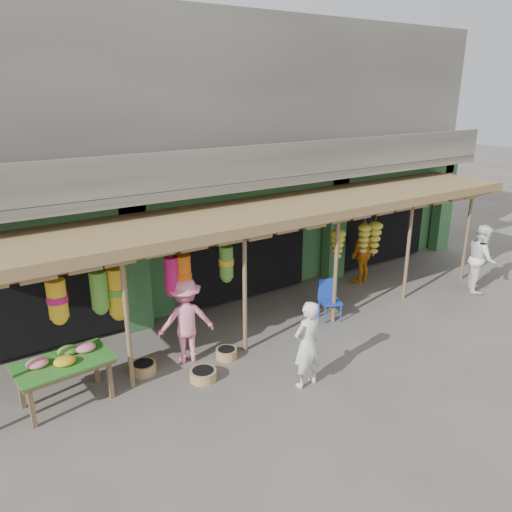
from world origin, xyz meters
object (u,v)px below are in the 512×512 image
person_shopper (186,320)px  person_right (482,258)px  flower_table (64,363)px  person_front (307,344)px  blue_chair (329,297)px  person_vendor (363,252)px

person_shopper → person_right: bearing=-174.3°
flower_table → person_front: bearing=-31.4°
person_front → person_shopper: bearing=-58.5°
person_front → person_shopper: person_shopper is taller
person_front → person_right: (6.89, 0.98, 0.08)m
person_right → person_front: bearing=146.5°
flower_table → person_right: size_ratio=0.90×
blue_chair → person_right: 4.72m
person_right → person_vendor: bearing=93.5°
person_vendor → person_shopper: bearing=-2.2°
person_shopper → blue_chair: bearing=-168.6°
flower_table → person_right: bearing=-9.8°
blue_chair → person_right: (4.60, -0.97, 0.39)m
blue_chair → person_front: size_ratio=0.57×
person_front → flower_table: bearing=-30.3°
flower_table → blue_chair: (6.14, 0.01, -0.24)m
person_right → person_vendor: 3.15m
flower_table → person_right: (10.75, -0.96, 0.15)m
flower_table → person_front: size_ratio=0.99×
person_vendor → person_shopper: (-6.12, -1.14, 0.00)m
person_shopper → person_front: bearing=138.3°
person_right → blue_chair: bearing=126.5°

